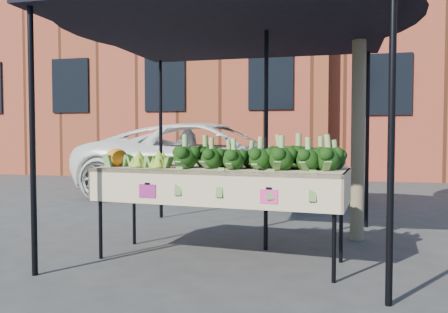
% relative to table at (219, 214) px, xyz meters
% --- Properties ---
extents(ground, '(90.00, 90.00, 0.00)m').
position_rel_table_xyz_m(ground, '(-0.18, -0.02, -0.45)').
color(ground, '#303032').
extents(table, '(2.46, 1.01, 0.90)m').
position_rel_table_xyz_m(table, '(0.00, 0.00, 0.00)').
color(table, '#C4AB8E').
rests_on(table, ground).
extents(canopy, '(3.16, 3.16, 2.74)m').
position_rel_table_xyz_m(canopy, '(0.02, 0.61, 0.92)').
color(canopy, black).
rests_on(canopy, ground).
extents(broccoli_heap, '(1.62, 0.59, 0.28)m').
position_rel_table_xyz_m(broccoli_heap, '(0.39, 0.03, 0.59)').
color(broccoli_heap, black).
rests_on(broccoli_heap, table).
extents(romanesco_cluster, '(0.45, 0.59, 0.22)m').
position_rel_table_xyz_m(romanesco_cluster, '(-0.67, 0.04, 0.56)').
color(romanesco_cluster, '#8EA732').
rests_on(romanesco_cluster, table).
extents(cauliflower_pair, '(0.22, 0.22, 0.19)m').
position_rel_table_xyz_m(cauliflower_pair, '(-1.05, -0.05, 0.55)').
color(cauliflower_pair, orange).
rests_on(cauliflower_pair, table).
extents(vehicle, '(1.53, 2.46, 5.24)m').
position_rel_table_xyz_m(vehicle, '(-1.26, 4.36, 2.17)').
color(vehicle, white).
rests_on(vehicle, ground).
extents(street_tree, '(2.31, 2.31, 4.56)m').
position_rel_table_xyz_m(street_tree, '(1.33, 1.26, 1.83)').
color(street_tree, '#1E4C14').
rests_on(street_tree, ground).
extents(building_left, '(12.00, 8.00, 9.00)m').
position_rel_table_xyz_m(building_left, '(-5.18, 11.98, 4.05)').
color(building_left, brown).
rests_on(building_left, ground).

